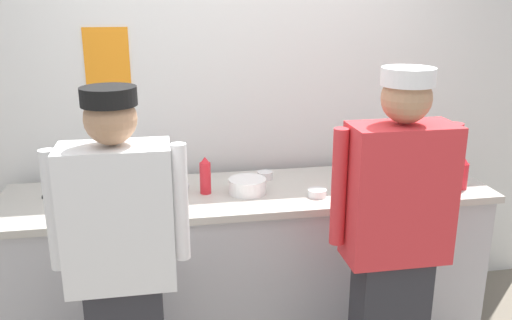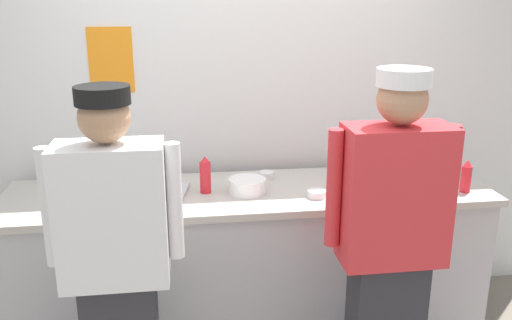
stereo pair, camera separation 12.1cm
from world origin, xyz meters
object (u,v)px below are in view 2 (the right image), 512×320
at_px(deli_cup, 441,169).
at_px(chef_center, 391,240).
at_px(mixing_bowl_steel, 377,182).
at_px(squeeze_bottle_primary, 466,177).
at_px(plate_stack_front, 247,186).
at_px(ramekin_yellow_sauce, 317,193).
at_px(sheet_tray, 143,194).
at_px(ramekin_red_sauce, 266,175).
at_px(chef_near_left, 116,260).
at_px(chefs_knife, 66,193).
at_px(squeeze_bottle_secondary, 205,175).

bearing_deg(deli_cup, chef_center, -127.87).
relative_size(mixing_bowl_steel, squeeze_bottle_primary, 1.67).
height_order(chef_center, plate_stack_front, chef_center).
bearing_deg(ramekin_yellow_sauce, sheet_tray, 171.01).
distance_m(mixing_bowl_steel, deli_cup, 0.52).
bearing_deg(ramekin_red_sauce, chef_near_left, -132.98).
relative_size(ramekin_yellow_sauce, chefs_knife, 0.38).
relative_size(chef_center, ramekin_red_sauce, 18.44).
bearing_deg(mixing_bowl_steel, squeeze_bottle_secondary, 173.90).
bearing_deg(sheet_tray, deli_cup, 3.39).
bearing_deg(mixing_bowl_steel, deli_cup, 22.67).
bearing_deg(plate_stack_front, ramekin_red_sauce, 56.96).
xyz_separation_m(mixing_bowl_steel, deli_cup, (0.48, 0.20, -0.01)).
bearing_deg(plate_stack_front, chef_center, -48.66).
xyz_separation_m(plate_stack_front, mixing_bowl_steel, (0.74, -0.07, 0.01)).
bearing_deg(chefs_knife, plate_stack_front, -6.67).
height_order(chef_center, sheet_tray, chef_center).
height_order(chef_near_left, squeeze_bottle_secondary, chef_near_left).
bearing_deg(chef_near_left, mixing_bowl_steel, 22.39).
xyz_separation_m(squeeze_bottle_secondary, deli_cup, (1.46, 0.10, -0.06)).
height_order(plate_stack_front, mixing_bowl_steel, mixing_bowl_steel).
bearing_deg(plate_stack_front, squeeze_bottle_secondary, 170.68).
xyz_separation_m(mixing_bowl_steel, sheet_tray, (-1.33, 0.09, -0.04)).
xyz_separation_m(chef_near_left, sheet_tray, (0.08, 0.67, 0.06)).
xyz_separation_m(chef_near_left, ramekin_yellow_sauce, (1.04, 0.52, 0.07)).
relative_size(chef_near_left, ramekin_red_sauce, 17.90).
xyz_separation_m(ramekin_yellow_sauce, chefs_knife, (-1.39, 0.24, -0.02)).
bearing_deg(sheet_tray, squeeze_bottle_primary, -5.69).
relative_size(squeeze_bottle_secondary, ramekin_yellow_sauce, 2.06).
distance_m(chef_center, squeeze_bottle_secondary, 1.10).
distance_m(plate_stack_front, ramekin_yellow_sauce, 0.39).
height_order(chef_center, squeeze_bottle_secondary, chef_center).
bearing_deg(chefs_knife, chef_center, -26.22).
xyz_separation_m(ramekin_yellow_sauce, deli_cup, (0.85, 0.26, 0.02)).
relative_size(mixing_bowl_steel, sheet_tray, 0.67).
distance_m(deli_cup, chefs_knife, 2.24).
relative_size(squeeze_bottle_secondary, ramekin_red_sauce, 2.30).
height_order(sheet_tray, ramekin_red_sauce, ramekin_red_sauce).
bearing_deg(sheet_tray, chefs_knife, 168.11).
distance_m(plate_stack_front, mixing_bowl_steel, 0.75).
xyz_separation_m(squeeze_bottle_primary, ramekin_red_sauce, (-1.09, 0.38, -0.07)).
xyz_separation_m(chef_center, ramekin_red_sauce, (-0.45, 0.90, 0.04)).
distance_m(squeeze_bottle_primary, deli_cup, 0.29).
relative_size(chef_center, mixing_bowl_steel, 5.48).
distance_m(chef_near_left, sheet_tray, 0.68).
bearing_deg(squeeze_bottle_secondary, chef_center, -40.78).
distance_m(sheet_tray, deli_cup, 1.81).
height_order(squeeze_bottle_primary, deli_cup, squeeze_bottle_primary).
height_order(plate_stack_front, sheet_tray, plate_stack_front).
bearing_deg(plate_stack_front, mixing_bowl_steel, -5.08).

